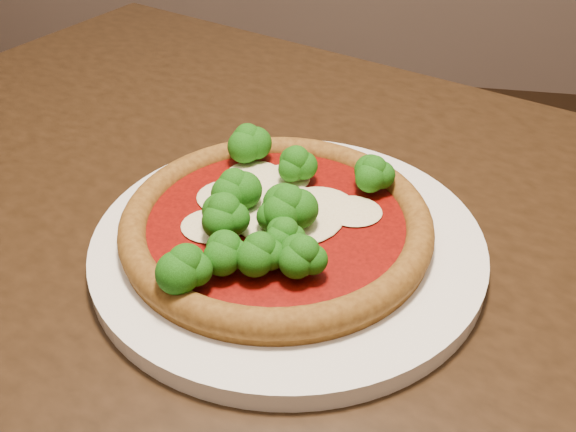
# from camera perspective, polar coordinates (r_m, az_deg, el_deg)

# --- Properties ---
(dining_table) EXTENTS (1.51, 1.31, 0.75)m
(dining_table) POSITION_cam_1_polar(r_m,az_deg,el_deg) (0.63, 0.98, -10.37)
(dining_table) COLOR black
(dining_table) RESTS_ON floor
(plate) EXTENTS (0.35, 0.35, 0.02)m
(plate) POSITION_cam_1_polar(r_m,az_deg,el_deg) (0.58, -0.00, -2.48)
(plate) COLOR white
(plate) RESTS_ON dining_table
(pizza) EXTENTS (0.28, 0.28, 0.06)m
(pizza) POSITION_cam_1_polar(r_m,az_deg,el_deg) (0.56, -1.25, -0.20)
(pizza) COLOR brown
(pizza) RESTS_ON plate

